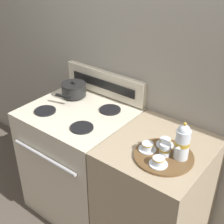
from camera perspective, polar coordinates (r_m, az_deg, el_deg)
name	(u,v)px	position (r m, az deg, el deg)	size (l,w,h in m)	color
ground_plane	(111,219)	(2.71, -0.12, -18.99)	(6.00, 6.00, 0.00)	brown
wall_back	(142,83)	(2.27, 5.49, 5.37)	(6.00, 0.05, 2.20)	#9E998E
stove	(81,160)	(2.54, -5.71, -8.80)	(0.75, 0.70, 0.93)	beige
control_panel	(105,83)	(2.43, -1.35, 5.30)	(0.74, 0.05, 0.19)	beige
side_counter	(155,200)	(2.23, 7.89, -15.68)	(0.61, 0.67, 0.92)	tan
saucepan	(74,89)	(2.46, -7.03, 4.11)	(0.21, 0.28, 0.13)	black
serving_tray	(164,156)	(1.84, 9.42, -7.97)	(0.35, 0.35, 0.01)	brown
teapot	(182,142)	(1.77, 12.75, -5.30)	(0.08, 0.14, 0.24)	silver
teacup_left	(165,142)	(1.90, 9.68, -5.44)	(0.11, 0.11, 0.05)	silver
teacup_right	(147,147)	(1.85, 6.50, -6.29)	(0.11, 0.11, 0.05)	silver
teacup_front	(159,161)	(1.75, 8.50, -8.90)	(0.11, 0.11, 0.05)	silver
creamer_jug	(165,149)	(1.82, 9.67, -6.75)	(0.07, 0.07, 0.08)	silver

